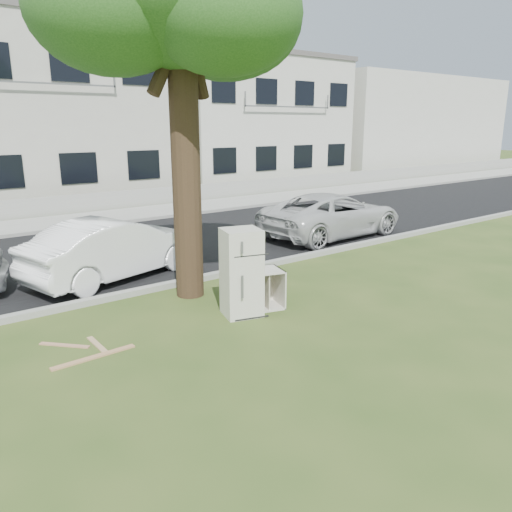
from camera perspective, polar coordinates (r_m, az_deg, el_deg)
ground at (r=8.83m, az=0.67°, el=-6.99°), size 120.00×120.00×0.00m
road at (r=13.83m, az=-14.76°, el=0.66°), size 120.00×7.00×0.01m
kerb_near at (r=10.75m, az=-7.38°, el=-3.06°), size 120.00×0.18×0.12m
kerb_far at (r=17.10m, az=-19.39°, el=2.95°), size 120.00×0.18×0.12m
sidewalk at (r=18.47m, az=-20.81°, el=3.67°), size 120.00×2.80×0.01m
low_wall at (r=19.93m, az=-22.25°, el=5.31°), size 120.00×0.15×0.70m
townhouse_center at (r=24.49m, az=-26.22°, el=14.45°), size 11.22×8.16×7.44m
townhouse_right at (r=29.40m, az=-1.85°, el=15.15°), size 10.20×8.16×6.84m
filler_right at (r=39.51m, az=15.03°, el=14.28°), size 16.00×9.00×6.40m
fridge at (r=8.70m, az=-1.67°, el=-1.91°), size 0.78×0.74×1.55m
cabinet at (r=9.12m, az=0.10°, el=-3.85°), size 1.04×0.80×0.72m
plank_a at (r=7.75m, az=-18.01°, el=-10.92°), size 1.24×0.14×0.02m
plank_b at (r=8.28m, az=-21.04°, el=-9.49°), size 0.61×0.64×0.02m
plank_c at (r=8.10m, az=-17.58°, el=-9.74°), size 0.09×0.78×0.02m
car_center at (r=11.30m, az=-15.78°, el=0.88°), size 4.25×2.41×1.32m
car_right at (r=15.16m, az=8.70°, el=4.69°), size 4.75×2.31×1.30m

